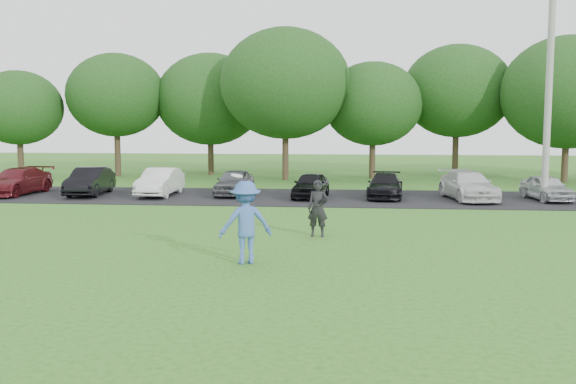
# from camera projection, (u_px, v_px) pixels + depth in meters

# --- Properties ---
(ground) EXTENTS (100.00, 100.00, 0.00)m
(ground) POSITION_uv_depth(u_px,v_px,m) (273.00, 262.00, 15.43)
(ground) COLOR #27641C
(ground) RESTS_ON ground
(parking_lot) EXTENTS (32.00, 6.50, 0.03)m
(parking_lot) POSITION_uv_depth(u_px,v_px,m) (310.00, 197.00, 28.28)
(parking_lot) COLOR black
(parking_lot) RESTS_ON ground
(utility_pole) EXTENTS (0.28, 0.28, 10.89)m
(utility_pole) POSITION_uv_depth(u_px,v_px,m) (550.00, 69.00, 25.92)
(utility_pole) COLOR #989793
(utility_pole) RESTS_ON ground
(frisbee_player) EXTENTS (1.45, 1.14, 2.15)m
(frisbee_player) POSITION_uv_depth(u_px,v_px,m) (246.00, 222.00, 15.14)
(frisbee_player) COLOR #3E63AF
(frisbee_player) RESTS_ON ground
(camera_bystander) EXTENTS (0.65, 0.47, 1.66)m
(camera_bystander) POSITION_uv_depth(u_px,v_px,m) (318.00, 208.00, 18.69)
(camera_bystander) COLOR black
(camera_bystander) RESTS_ON ground
(parked_cars) EXTENTS (28.77, 4.59, 1.24)m
(parked_cars) POSITION_uv_depth(u_px,v_px,m) (304.00, 184.00, 28.08)
(parked_cars) COLOR #551218
(parked_cars) RESTS_ON parking_lot
(tree_row) EXTENTS (42.39, 9.85, 8.64)m
(tree_row) POSITION_uv_depth(u_px,v_px,m) (348.00, 94.00, 37.24)
(tree_row) COLOR #38281C
(tree_row) RESTS_ON ground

